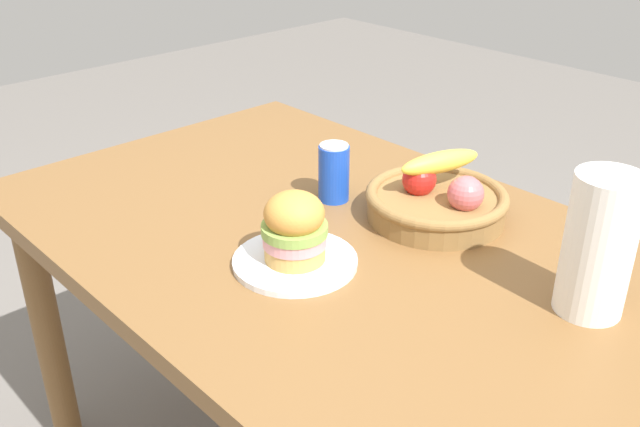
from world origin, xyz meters
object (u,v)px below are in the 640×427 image
object	(u,v)px
sandwich	(294,227)
soda_can	(334,172)
plate	(295,261)
fruit_basket	(437,199)
paper_towel_roll	(599,245)

from	to	relation	value
sandwich	soda_can	size ratio (longest dim) A/B	1.04
plate	soda_can	size ratio (longest dim) A/B	1.81
plate	soda_can	xyz separation A→B (m)	(-0.15, 0.24, 0.06)
fruit_basket	paper_towel_roll	distance (m)	0.39
sandwich	fruit_basket	distance (m)	0.34
fruit_basket	plate	bearing A→B (deg)	-99.74
plate	paper_towel_roll	xyz separation A→B (m)	(0.43, 0.26, 0.11)
soda_can	fruit_basket	world-z (taller)	fruit_basket
plate	fruit_basket	bearing A→B (deg)	80.26
paper_towel_roll	sandwich	bearing A→B (deg)	-149.23
fruit_basket	sandwich	bearing A→B (deg)	-99.74
plate	sandwich	size ratio (longest dim) A/B	1.74
plate	soda_can	world-z (taller)	soda_can
sandwich	soda_can	distance (m)	0.28
plate	paper_towel_roll	size ratio (longest dim) A/B	0.95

